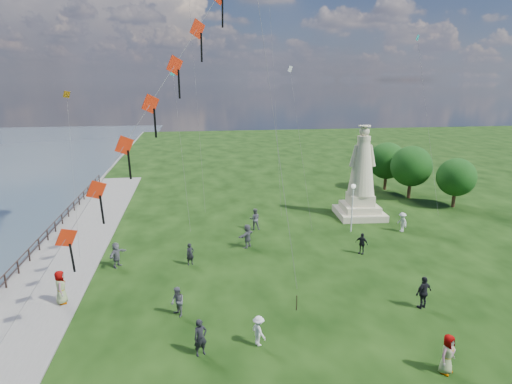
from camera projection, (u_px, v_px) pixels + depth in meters
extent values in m
cube|color=slate|center=(16.00, 278.00, 27.83)|extent=(0.30, 160.00, 0.60)
cube|color=slate|center=(47.00, 286.00, 26.21)|extent=(5.00, 60.00, 0.10)
cylinder|color=black|center=(5.00, 282.00, 25.77)|extent=(0.11, 0.11, 1.00)
cylinder|color=black|center=(18.00, 268.00, 27.68)|extent=(0.11, 0.11, 1.00)
cylinder|color=black|center=(29.00, 256.00, 29.59)|extent=(0.11, 0.11, 1.00)
cylinder|color=black|center=(39.00, 245.00, 31.50)|extent=(0.11, 0.11, 1.00)
cylinder|color=black|center=(48.00, 236.00, 33.42)|extent=(0.11, 0.11, 1.00)
cylinder|color=black|center=(55.00, 227.00, 35.33)|extent=(0.11, 0.11, 1.00)
cylinder|color=black|center=(62.00, 220.00, 37.24)|extent=(0.11, 0.11, 1.00)
cylinder|color=black|center=(68.00, 213.00, 39.16)|extent=(0.11, 0.11, 1.00)
cylinder|color=black|center=(74.00, 207.00, 41.07)|extent=(0.11, 0.11, 1.00)
cylinder|color=black|center=(79.00, 201.00, 42.98)|extent=(0.11, 0.11, 1.00)
cylinder|color=black|center=(84.00, 196.00, 44.90)|extent=(0.11, 0.11, 1.00)
cylinder|color=black|center=(88.00, 191.00, 46.81)|extent=(0.11, 0.11, 1.00)
cylinder|color=black|center=(92.00, 187.00, 48.72)|extent=(0.11, 0.11, 1.00)
cylinder|color=black|center=(96.00, 183.00, 50.63)|extent=(0.11, 0.11, 1.00)
cylinder|color=black|center=(99.00, 179.00, 52.55)|extent=(0.11, 0.11, 1.00)
cube|color=black|center=(17.00, 261.00, 27.56)|extent=(0.06, 52.00, 0.06)
cube|color=black|center=(18.00, 267.00, 27.67)|extent=(0.06, 52.00, 0.06)
cube|color=#C2B593|center=(359.00, 213.00, 39.71)|extent=(4.44, 4.44, 0.59)
cube|color=#C2B593|center=(360.00, 207.00, 39.56)|extent=(3.38, 3.38, 0.59)
cube|color=#C2B593|center=(360.00, 199.00, 39.36)|extent=(2.32, 2.32, 0.98)
cylinder|color=#C2B593|center=(364.00, 138.00, 37.93)|extent=(1.27, 1.27, 0.39)
sphere|color=#C2B593|center=(364.00, 131.00, 37.78)|extent=(0.90, 0.90, 0.90)
cylinder|color=#C2B593|center=(365.00, 126.00, 37.66)|extent=(1.08, 1.08, 0.10)
cylinder|color=silver|center=(352.00, 210.00, 35.27)|extent=(0.11, 0.11, 3.79)
sphere|color=white|center=(353.00, 186.00, 34.76)|extent=(0.38, 0.38, 0.38)
cylinder|color=#382314|center=(409.00, 188.00, 45.70)|extent=(0.36, 0.36, 2.14)
sphere|color=#113B10|center=(411.00, 166.00, 45.09)|extent=(4.29, 4.29, 4.29)
cylinder|color=#382314|center=(454.00, 198.00, 42.50)|extent=(0.36, 0.36, 1.88)
sphere|color=#113B10|center=(456.00, 177.00, 41.96)|extent=(3.75, 3.75, 3.75)
cylinder|color=#382314|center=(385.00, 181.00, 49.22)|extent=(0.36, 0.36, 2.09)
sphere|color=#113B10|center=(387.00, 161.00, 48.62)|extent=(4.18, 4.18, 4.18)
imported|color=black|center=(200.00, 338.00, 19.51)|extent=(0.76, 0.64, 1.77)
imported|color=#595960|center=(178.00, 302.00, 22.78)|extent=(0.84, 0.94, 1.65)
imported|color=silver|center=(259.00, 331.00, 20.28)|extent=(0.88, 1.09, 1.50)
imported|color=black|center=(424.00, 292.00, 23.54)|extent=(1.23, 0.90, 1.89)
imported|color=#595960|center=(447.00, 354.00, 18.31)|extent=(1.04, 0.91, 1.81)
imported|color=#595960|center=(117.00, 255.00, 28.82)|extent=(1.41, 1.75, 1.74)
imported|color=black|center=(190.00, 254.00, 29.16)|extent=(0.66, 0.57, 1.54)
imported|color=#595960|center=(255.00, 219.00, 36.07)|extent=(0.95, 0.65, 1.84)
imported|color=silver|center=(402.00, 222.00, 35.57)|extent=(0.75, 1.15, 1.65)
imported|color=black|center=(362.00, 243.00, 31.01)|extent=(1.00, 0.99, 1.59)
imported|color=#595960|center=(61.00, 289.00, 23.89)|extent=(0.73, 1.03, 1.95)
imported|color=#595960|center=(247.00, 236.00, 32.19)|extent=(1.68, 1.73, 1.82)
cube|color=red|center=(66.00, 238.00, 19.14)|extent=(0.87, 0.64, 1.03)
cube|color=black|center=(72.00, 258.00, 19.31)|extent=(0.10, 0.28, 1.48)
cube|color=red|center=(96.00, 190.00, 19.87)|extent=(0.87, 0.64, 1.03)
cube|color=black|center=(102.00, 210.00, 20.05)|extent=(0.10, 0.28, 1.48)
cube|color=red|center=(124.00, 145.00, 20.61)|extent=(0.87, 0.64, 1.03)
cube|color=black|center=(129.00, 165.00, 20.78)|extent=(0.10, 0.28, 1.48)
cube|color=red|center=(150.00, 104.00, 21.34)|extent=(0.87, 0.64, 1.03)
cube|color=black|center=(155.00, 123.00, 21.51)|extent=(0.10, 0.28, 1.48)
cube|color=red|center=(175.00, 65.00, 22.07)|extent=(0.87, 0.64, 1.03)
cube|color=black|center=(179.00, 84.00, 22.24)|extent=(0.10, 0.28, 1.48)
cube|color=red|center=(197.00, 29.00, 22.80)|extent=(0.87, 0.64, 1.03)
cube|color=black|center=(201.00, 48.00, 22.97)|extent=(0.10, 0.28, 1.48)
cube|color=black|center=(222.00, 13.00, 23.71)|extent=(0.10, 0.28, 1.48)
cylinder|color=black|center=(297.00, 303.00, 23.42)|extent=(0.06, 0.06, 0.90)
cube|color=teal|center=(173.00, 73.00, 37.00)|extent=(0.51, 0.39, 0.57)
cylinder|color=#595959|center=(182.00, 151.00, 36.31)|extent=(1.02, 5.02, 12.85)
cube|color=silver|center=(290.00, 69.00, 37.01)|extent=(0.51, 0.39, 0.57)
cylinder|color=#595959|center=(301.00, 149.00, 36.36)|extent=(1.02, 5.02, 13.17)
cylinder|color=#595959|center=(195.00, 79.00, 39.93)|extent=(1.02, 5.02, 24.69)
cube|color=orange|center=(67.00, 94.00, 32.15)|extent=(0.51, 0.39, 0.57)
cylinder|color=#595959|center=(73.00, 174.00, 31.25)|extent=(1.02, 5.02, 11.18)
cylinder|color=#595959|center=(273.00, 57.00, 38.34)|extent=(1.02, 5.02, 28.50)
cube|color=teal|center=(418.00, 38.00, 40.32)|extent=(0.51, 0.39, 0.57)
cylinder|color=#595959|center=(428.00, 126.00, 40.04)|extent=(1.02, 5.02, 16.11)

